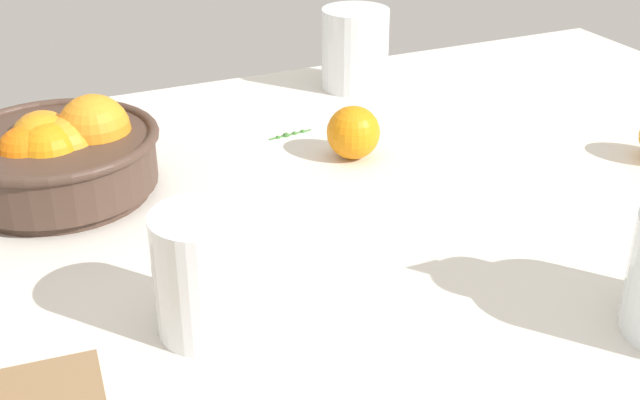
# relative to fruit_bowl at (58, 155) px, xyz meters

# --- Properties ---
(ground_plane) EXTENTS (1.49, 1.09, 0.03)m
(ground_plane) POSITION_rel_fruit_bowl_xyz_m (0.24, -0.26, -0.06)
(ground_plane) COLOR silver
(fruit_bowl) EXTENTS (0.23, 0.23, 0.11)m
(fruit_bowl) POSITION_rel_fruit_bowl_xyz_m (0.00, 0.00, 0.00)
(fruit_bowl) COLOR #473328
(fruit_bowl) RESTS_ON ground_plane
(juice_glass) EXTENTS (0.09, 0.09, 0.11)m
(juice_glass) POSITION_rel_fruit_bowl_xyz_m (0.07, -0.32, 0.00)
(juice_glass) COLOR white
(juice_glass) RESTS_ON ground_plane
(second_glass) EXTENTS (0.10, 0.10, 0.12)m
(second_glass) POSITION_rel_fruit_bowl_xyz_m (0.46, 0.18, 0.00)
(second_glass) COLOR white
(second_glass) RESTS_ON ground_plane
(loose_orange_0) EXTENTS (0.07, 0.07, 0.07)m
(loose_orange_0) POSITION_rel_fruit_bowl_xyz_m (0.35, -0.05, -0.01)
(loose_orange_0) COLOR orange
(loose_orange_0) RESTS_ON ground_plane
(herb_sprig_0) EXTENTS (0.06, 0.01, 0.01)m
(herb_sprig_0) POSITION_rel_fruit_bowl_xyz_m (0.30, 0.05, -0.05)
(herb_sprig_0) COLOR #37712E
(herb_sprig_0) RESTS_ON ground_plane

